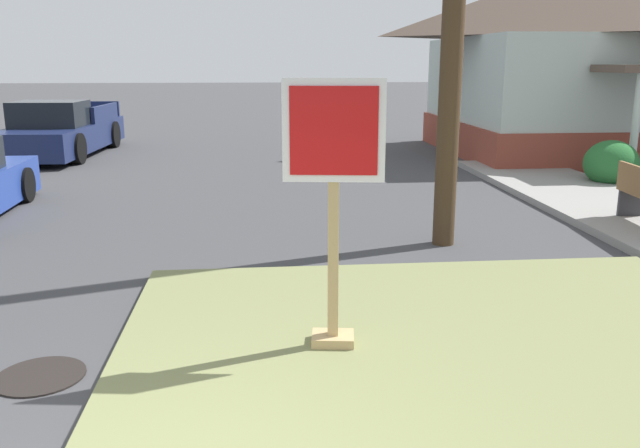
{
  "coord_description": "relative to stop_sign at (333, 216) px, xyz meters",
  "views": [
    {
      "loc": [
        0.74,
        -2.74,
        2.44
      ],
      "look_at": [
        1.31,
        3.22,
        0.96
      ],
      "focal_mm": 36.72,
      "sensor_mm": 36.0,
      "label": 1
    }
  ],
  "objects": [
    {
      "name": "stop_sign",
      "position": [
        0.0,
        0.0,
        0.0
      ],
      "size": [
        0.82,
        0.32,
        2.24
      ],
      "color": "tan",
      "rests_on": "grass_corner_patch"
    },
    {
      "name": "pickup_truck_navy",
      "position": [
        -5.82,
        12.87,
        -0.6
      ],
      "size": [
        2.28,
        5.52,
        1.48
      ],
      "color": "#19234C",
      "rests_on": "ground"
    },
    {
      "name": "shrub_near_porch",
      "position": [
        6.42,
        7.18,
        -0.75
      ],
      "size": [
        1.06,
        1.06,
        0.94
      ],
      "primitive_type": "ellipsoid",
      "color": "#24602C",
      "rests_on": "ground"
    },
    {
      "name": "corner_house",
      "position": [
        9.06,
        12.06,
        1.53
      ],
      "size": [
        9.25,
        8.1,
        5.34
      ],
      "color": "brown",
      "rests_on": "ground"
    },
    {
      "name": "grass_corner_patch",
      "position": [
        1.11,
        -0.46,
        -1.18
      ],
      "size": [
        5.94,
        5.37,
        0.08
      ],
      "primitive_type": "cube",
      "color": "olive",
      "rests_on": "ground"
    },
    {
      "name": "manhole_cover",
      "position": [
        -2.37,
        -0.23,
        -1.21
      ],
      "size": [
        0.7,
        0.7,
        0.02
      ],
      "primitive_type": "cylinder",
      "color": "black",
      "rests_on": "ground"
    }
  ]
}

